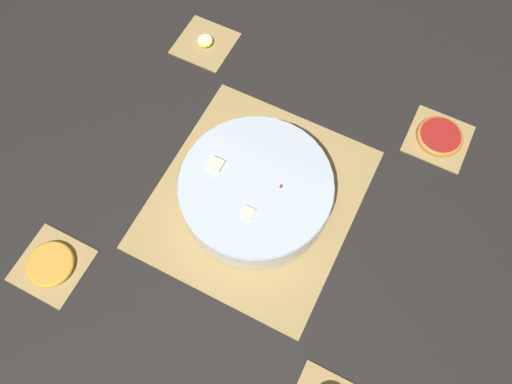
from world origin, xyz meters
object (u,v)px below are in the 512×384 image
Objects in this scene: orange_slice_whole at (50,264)px; grapefruit_slice at (440,136)px; fruit_salad_bowl at (256,190)px; banana_coin_single at (205,41)px.

orange_slice_whole is 0.93× the size of grapefruit_slice.
banana_coin_single is (0.30, 0.28, -0.04)m from fruit_salad_bowl.
banana_coin_single is at bearing 0.00° from orange_slice_whole.
fruit_salad_bowl is 0.41m from orange_slice_whole.
grapefruit_slice is (0.00, -0.57, 0.00)m from banana_coin_single.
fruit_salad_bowl is 3.07× the size of grapefruit_slice.
fruit_salad_bowl is 0.41m from grapefruit_slice.
fruit_salad_bowl reaches higher than grapefruit_slice.
fruit_salad_bowl is 7.69× the size of banana_coin_single.
banana_coin_single is at bearing 90.00° from grapefruit_slice.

